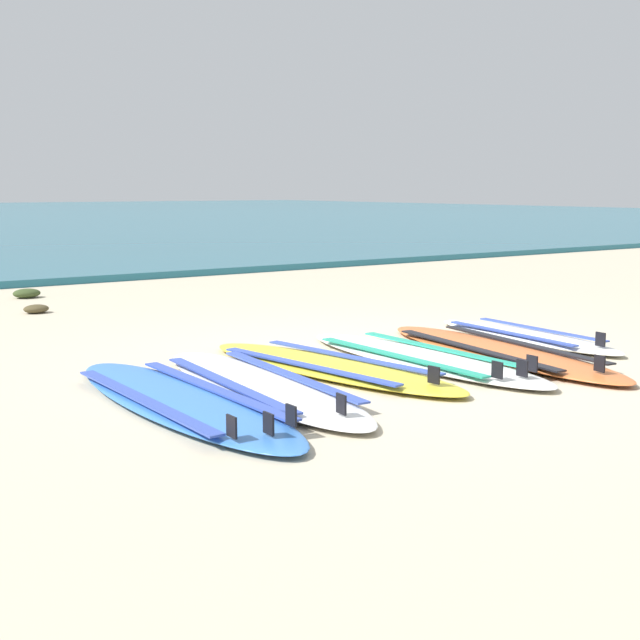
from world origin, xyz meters
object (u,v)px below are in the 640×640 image
at_px(surfboard_3, 420,358).
at_px(surfboard_4, 498,351).
at_px(surfboard_2, 329,366).
at_px(surfboard_0, 179,400).
at_px(surfboard_5, 525,336).
at_px(surfboard_1, 259,385).

bearing_deg(surfboard_3, surfboard_4, -11.97).
relative_size(surfboard_2, surfboard_3, 0.99).
relative_size(surfboard_0, surfboard_4, 0.97).
bearing_deg(surfboard_5, surfboard_3, -171.19).
bearing_deg(surfboard_2, surfboard_3, -9.70).
relative_size(surfboard_4, surfboard_5, 1.31).
relative_size(surfboard_1, surfboard_3, 1.00).
bearing_deg(surfboard_2, surfboard_1, -163.32).
bearing_deg(surfboard_0, surfboard_1, 7.36).
distance_m(surfboard_3, surfboard_5, 1.37).
distance_m(surfboard_0, surfboard_5, 3.38).
distance_m(surfboard_2, surfboard_4, 1.43).
height_order(surfboard_1, surfboard_4, same).
distance_m(surfboard_1, surfboard_3, 1.43).
bearing_deg(surfboard_1, surfboard_5, 5.93).
relative_size(surfboard_0, surfboard_2, 1.05).
xyz_separation_m(surfboard_3, surfboard_4, (0.67, -0.14, -0.00)).
distance_m(surfboard_0, surfboard_3, 2.02).
xyz_separation_m(surfboard_0, surfboard_1, (0.59, 0.08, -0.00)).
bearing_deg(surfboard_1, surfboard_3, 3.16).
distance_m(surfboard_1, surfboard_4, 2.09).
height_order(surfboard_2, surfboard_5, same).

